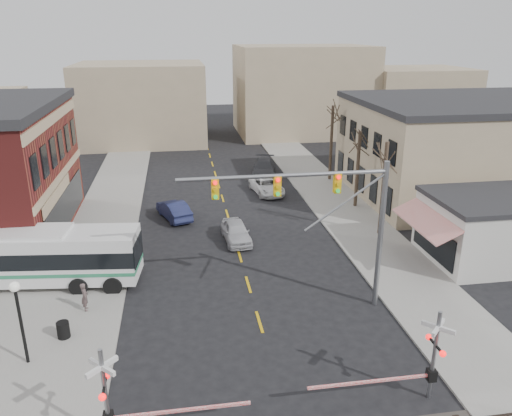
{
  "coord_description": "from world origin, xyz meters",
  "views": [
    {
      "loc": [
        -3.62,
        -19.7,
        14.12
      ],
      "look_at": [
        1.01,
        9.44,
        3.5
      ],
      "focal_mm": 35.0,
      "sensor_mm": 36.0,
      "label": 1
    }
  ],
  "objects_px": {
    "trash_bin": "(63,330)",
    "street_lamp": "(18,305)",
    "car_d": "(264,168)",
    "pedestrian_far": "(82,274)",
    "traffic_signal_mast": "(329,207)",
    "transit_bus": "(27,256)",
    "pedestrian_near": "(85,297)",
    "rr_crossing_east": "(424,358)",
    "car_b": "(174,210)",
    "car_c": "(267,186)",
    "car_a": "(236,232)",
    "rr_crossing_west": "(118,397)"
  },
  "relations": [
    {
      "from": "car_b",
      "to": "car_d",
      "type": "relative_size",
      "value": 0.81
    },
    {
      "from": "car_a",
      "to": "car_b",
      "type": "bearing_deg",
      "value": 125.41
    },
    {
      "from": "car_b",
      "to": "car_d",
      "type": "bearing_deg",
      "value": -149.46
    },
    {
      "from": "street_lamp",
      "to": "transit_bus",
      "type": "bearing_deg",
      "value": 103.02
    },
    {
      "from": "pedestrian_far",
      "to": "car_b",
      "type": "bearing_deg",
      "value": 19.75
    },
    {
      "from": "transit_bus",
      "to": "pedestrian_near",
      "type": "xyz_separation_m",
      "value": [
        3.65,
        -3.58,
        -0.94
      ]
    },
    {
      "from": "rr_crossing_west",
      "to": "pedestrian_far",
      "type": "relative_size",
      "value": 3.18
    },
    {
      "from": "rr_crossing_east",
      "to": "car_b",
      "type": "bearing_deg",
      "value": 113.61
    },
    {
      "from": "pedestrian_far",
      "to": "transit_bus",
      "type": "bearing_deg",
      "value": 117.01
    },
    {
      "from": "rr_crossing_east",
      "to": "car_d",
      "type": "relative_size",
      "value": 1.02
    },
    {
      "from": "traffic_signal_mast",
      "to": "car_d",
      "type": "bearing_deg",
      "value": 87.2
    },
    {
      "from": "car_a",
      "to": "pedestrian_far",
      "type": "bearing_deg",
      "value": -154.0
    },
    {
      "from": "car_c",
      "to": "car_b",
      "type": "bearing_deg",
      "value": -156.67
    },
    {
      "from": "trash_bin",
      "to": "street_lamp",
      "type": "bearing_deg",
      "value": -125.19
    },
    {
      "from": "rr_crossing_east",
      "to": "car_b",
      "type": "distance_m",
      "value": 24.23
    },
    {
      "from": "rr_crossing_west",
      "to": "trash_bin",
      "type": "xyz_separation_m",
      "value": [
        -3.38,
        6.95,
        -1.44
      ]
    },
    {
      "from": "transit_bus",
      "to": "rr_crossing_east",
      "type": "relative_size",
      "value": 2.3
    },
    {
      "from": "traffic_signal_mast",
      "to": "street_lamp",
      "type": "xyz_separation_m",
      "value": [
        -14.39,
        -2.52,
        -2.76
      ]
    },
    {
      "from": "trash_bin",
      "to": "car_a",
      "type": "bearing_deg",
      "value": 47.38
    },
    {
      "from": "rr_crossing_west",
      "to": "rr_crossing_east",
      "type": "distance_m",
      "value": 11.63
    },
    {
      "from": "trash_bin",
      "to": "car_d",
      "type": "bearing_deg",
      "value": 61.56
    },
    {
      "from": "street_lamp",
      "to": "trash_bin",
      "type": "xyz_separation_m",
      "value": [
        1.21,
        1.72,
        -2.48
      ]
    },
    {
      "from": "street_lamp",
      "to": "car_a",
      "type": "relative_size",
      "value": 0.95
    },
    {
      "from": "car_c",
      "to": "rr_crossing_east",
      "type": "bearing_deg",
      "value": -95.78
    },
    {
      "from": "trash_bin",
      "to": "car_b",
      "type": "xyz_separation_m",
      "value": [
        5.32,
        15.65,
        0.2
      ]
    },
    {
      "from": "transit_bus",
      "to": "street_lamp",
      "type": "height_order",
      "value": "street_lamp"
    },
    {
      "from": "traffic_signal_mast",
      "to": "car_c",
      "type": "height_order",
      "value": "traffic_signal_mast"
    },
    {
      "from": "pedestrian_near",
      "to": "car_a",
      "type": "bearing_deg",
      "value": -59.92
    },
    {
      "from": "traffic_signal_mast",
      "to": "transit_bus",
      "type": "bearing_deg",
      "value": 162.19
    },
    {
      "from": "transit_bus",
      "to": "street_lamp",
      "type": "distance_m",
      "value": 8.01
    },
    {
      "from": "car_d",
      "to": "car_b",
      "type": "bearing_deg",
      "value": -117.04
    },
    {
      "from": "car_b",
      "to": "pedestrian_near",
      "type": "height_order",
      "value": "pedestrian_near"
    },
    {
      "from": "trash_bin",
      "to": "car_a",
      "type": "distance_m",
      "value": 14.2
    },
    {
      "from": "car_c",
      "to": "pedestrian_far",
      "type": "relative_size",
      "value": 2.75
    },
    {
      "from": "car_d",
      "to": "pedestrian_far",
      "type": "xyz_separation_m",
      "value": [
        -14.3,
        -21.72,
        0.2
      ]
    },
    {
      "from": "trash_bin",
      "to": "pedestrian_near",
      "type": "distance_m",
      "value": 2.53
    },
    {
      "from": "car_b",
      "to": "pedestrian_near",
      "type": "distance_m",
      "value": 14.03
    },
    {
      "from": "traffic_signal_mast",
      "to": "pedestrian_near",
      "type": "height_order",
      "value": "traffic_signal_mast"
    },
    {
      "from": "rr_crossing_east",
      "to": "car_d",
      "type": "height_order",
      "value": "rr_crossing_east"
    },
    {
      "from": "traffic_signal_mast",
      "to": "rr_crossing_west",
      "type": "relative_size",
      "value": 1.87
    },
    {
      "from": "car_c",
      "to": "car_d",
      "type": "bearing_deg",
      "value": 73.79
    },
    {
      "from": "car_a",
      "to": "car_d",
      "type": "relative_size",
      "value": 0.77
    },
    {
      "from": "car_b",
      "to": "pedestrian_far",
      "type": "distance_m",
      "value": 11.89
    },
    {
      "from": "transit_bus",
      "to": "traffic_signal_mast",
      "type": "height_order",
      "value": "traffic_signal_mast"
    },
    {
      "from": "transit_bus",
      "to": "car_d",
      "type": "relative_size",
      "value": 2.35
    },
    {
      "from": "rr_crossing_east",
      "to": "trash_bin",
      "type": "bearing_deg",
      "value": 156.49
    },
    {
      "from": "traffic_signal_mast",
      "to": "car_a",
      "type": "distance_m",
      "value": 11.45
    },
    {
      "from": "rr_crossing_east",
      "to": "trash_bin",
      "type": "distance_m",
      "value": 16.43
    },
    {
      "from": "rr_crossing_east",
      "to": "street_lamp",
      "type": "xyz_separation_m",
      "value": [
        -16.22,
        4.81,
        1.04
      ]
    },
    {
      "from": "street_lamp",
      "to": "car_d",
      "type": "xyz_separation_m",
      "value": [
        15.66,
        28.39,
        -2.21
      ]
    }
  ]
}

